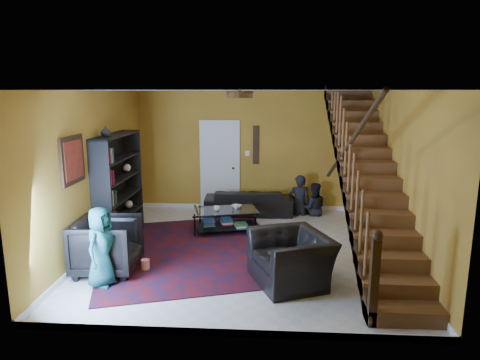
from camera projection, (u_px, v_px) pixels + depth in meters
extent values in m
plane|color=beige|center=(243.00, 250.00, 7.63)|extent=(5.50, 5.50, 0.00)
plane|color=#BA9129|center=(249.00, 151.00, 10.03)|extent=(5.20, 0.00, 5.20)
plane|color=#BA9129|center=(228.00, 221.00, 4.66)|extent=(5.20, 0.00, 5.20)
plane|color=#BA9129|center=(95.00, 172.00, 7.51)|extent=(0.00, 5.50, 5.50)
plane|color=#BA9129|center=(397.00, 175.00, 7.19)|extent=(0.00, 5.50, 5.50)
plane|color=white|center=(243.00, 90.00, 7.06)|extent=(5.50, 5.50, 0.00)
cube|color=silver|center=(249.00, 207.00, 10.30)|extent=(5.20, 0.02, 0.10)
cube|color=silver|center=(101.00, 244.00, 7.79)|extent=(0.02, 5.50, 0.10)
cube|color=#BA9129|center=(368.00, 179.00, 7.23)|extent=(0.95, 4.92, 2.83)
cube|color=black|center=(341.00, 175.00, 7.24)|extent=(0.04, 5.02, 3.02)
cylinder|color=black|center=(344.00, 148.00, 7.15)|extent=(0.07, 4.20, 2.44)
cube|color=black|center=(374.00, 283.00, 5.07)|extent=(0.10, 0.10, 1.10)
cube|color=black|center=(119.00, 186.00, 8.17)|extent=(0.35, 1.80, 2.00)
cube|color=black|center=(121.00, 217.00, 8.29)|extent=(0.35, 1.72, 0.03)
cube|color=black|center=(119.00, 178.00, 8.13)|extent=(0.35, 1.72, 0.03)
cube|color=silver|center=(220.00, 167.00, 10.13)|extent=(0.82, 0.05, 2.05)
cube|color=maroon|center=(72.00, 160.00, 6.56)|extent=(0.04, 0.74, 0.74)
cube|color=black|center=(256.00, 145.00, 9.97)|extent=(0.14, 0.03, 0.90)
cylinder|color=#3F2814|center=(240.00, 94.00, 6.29)|extent=(0.40, 0.40, 0.10)
cube|color=#470C0F|center=(192.00, 250.00, 7.62)|extent=(4.05, 4.35, 0.02)
imported|color=black|center=(248.00, 202.00, 9.82)|extent=(2.02, 0.86, 0.58)
imported|color=black|center=(107.00, 245.00, 6.65)|extent=(0.99, 0.96, 0.87)
imported|color=black|center=(291.00, 259.00, 6.28)|extent=(1.36, 1.44, 0.74)
imported|color=black|center=(299.00, 204.00, 9.81)|extent=(0.50, 0.33, 1.38)
imported|color=black|center=(314.00, 208.00, 9.81)|extent=(0.58, 0.45, 1.20)
imported|color=#175958|center=(101.00, 247.00, 6.14)|extent=(0.51, 0.66, 1.19)
cube|color=black|center=(195.00, 225.00, 8.29)|extent=(0.04, 0.04, 0.46)
cube|color=black|center=(255.00, 227.00, 8.22)|extent=(0.04, 0.04, 0.46)
cube|color=black|center=(200.00, 216.00, 8.93)|extent=(0.04, 0.04, 0.46)
cube|color=black|center=(256.00, 217.00, 8.86)|extent=(0.04, 0.04, 0.46)
cube|color=black|center=(226.00, 226.00, 8.60)|extent=(1.29, 0.93, 0.02)
cube|color=silver|center=(226.00, 210.00, 8.53)|extent=(1.37, 1.01, 0.02)
imported|color=#999999|center=(217.00, 208.00, 8.46)|extent=(0.14, 0.14, 0.09)
imported|color=#999999|center=(236.00, 206.00, 8.61)|extent=(0.10, 0.10, 0.09)
imported|color=#999999|center=(237.00, 206.00, 8.68)|extent=(0.22, 0.22, 0.05)
imported|color=#999999|center=(106.00, 131.00, 7.45)|extent=(0.18, 0.18, 0.19)
cylinder|color=red|center=(145.00, 264.00, 6.77)|extent=(0.17, 0.17, 0.16)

